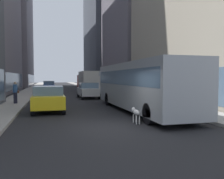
{
  "coord_description": "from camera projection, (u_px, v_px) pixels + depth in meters",
  "views": [
    {
      "loc": [
        -2.73,
        -9.67,
        2.16
      ],
      "look_at": [
        1.12,
        4.59,
        1.4
      ],
      "focal_mm": 37.29,
      "sensor_mm": 36.0,
      "label": 1
    }
  ],
  "objects": [
    {
      "name": "car_blue_hatchback",
      "position": [
        49.0,
        86.0,
        37.21
      ],
      "size": [
        1.77,
        4.56,
        1.62
      ],
      "color": "#4C6BB7",
      "rests_on": "ground"
    },
    {
      "name": "car_white_van",
      "position": [
        88.0,
        90.0,
        24.31
      ],
      "size": [
        1.89,
        4.32,
        1.62
      ],
      "color": "silver",
      "rests_on": "ground"
    },
    {
      "name": "dalmatian_dog",
      "position": [
        136.0,
        112.0,
        10.97
      ],
      "size": [
        0.22,
        0.96,
        0.72
      ],
      "color": "white",
      "rests_on": "ground"
    },
    {
      "name": "building_left_far",
      "position": [
        7.0,
        14.0,
        52.94
      ],
      "size": [
        10.2,
        19.25,
        33.16
      ],
      "color": "slate",
      "rests_on": "ground"
    },
    {
      "name": "traffic_light_near",
      "position": [
        176.0,
        73.0,
        14.5
      ],
      "size": [
        0.24,
        0.41,
        3.4
      ],
      "color": "black",
      "rests_on": "sidewalk_right"
    },
    {
      "name": "building_right_mid",
      "position": [
        139.0,
        6.0,
        38.56
      ],
      "size": [
        9.53,
        15.67,
        28.1
      ],
      "color": "slate",
      "rests_on": "ground"
    },
    {
      "name": "transit_bus",
      "position": [
        139.0,
        84.0,
        14.89
      ],
      "size": [
        2.78,
        11.53,
        3.05
      ],
      "color": "#999EA3",
      "rests_on": "ground"
    },
    {
      "name": "pedestrian_with_handbag",
      "position": [
        15.0,
        92.0,
        18.07
      ],
      "size": [
        0.45,
        0.34,
        1.69
      ],
      "color": "#1E1E2D",
      "rests_on": "sidewalk_left"
    },
    {
      "name": "building_right_far",
      "position": [
        110.0,
        15.0,
        56.82
      ],
      "size": [
        10.71,
        17.75,
        35.02
      ],
      "color": "#4C515B",
      "rests_on": "ground"
    },
    {
      "name": "sidewalk_left",
      "position": [
        33.0,
        89.0,
        42.4
      ],
      "size": [
        2.4,
        110.0,
        0.15
      ],
      "primitive_type": "cube",
      "color": "#9E9991",
      "rests_on": "ground"
    },
    {
      "name": "box_truck",
      "position": [
        88.0,
        81.0,
        34.53
      ],
      "size": [
        2.3,
        7.5,
        3.05
      ],
      "color": "#A51919",
      "rests_on": "ground"
    },
    {
      "name": "sidewalk_right",
      "position": [
        94.0,
        88.0,
        45.37
      ],
      "size": [
        2.4,
        110.0,
        0.15
      ],
      "primitive_type": "cube",
      "color": "#9E9991",
      "rests_on": "ground"
    },
    {
      "name": "ground_plane",
      "position": [
        64.0,
        89.0,
        43.89
      ],
      "size": [
        120.0,
        120.0,
        0.0
      ],
      "primitive_type": "plane",
      "color": "#232326"
    },
    {
      "name": "car_yellow_taxi",
      "position": [
        48.0,
        99.0,
        14.81
      ],
      "size": [
        1.9,
        4.15,
        1.62
      ],
      "color": "yellow",
      "rests_on": "ground"
    }
  ]
}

